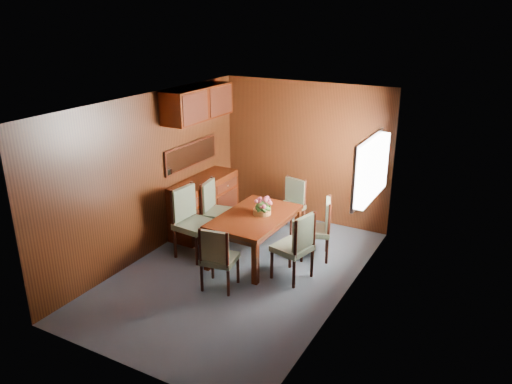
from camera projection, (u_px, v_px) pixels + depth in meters
The scene contains 11 objects.
ground at pixel (239, 272), 7.04m from camera, with size 4.50×4.50×0.00m, color #3E4954.
room_shell at pixel (243, 155), 6.80m from camera, with size 3.06×4.52×2.41m.
sideboard at pixel (204, 204), 8.27m from camera, with size 0.48×1.40×0.90m, color #351206.
dining_table at pixel (255, 221), 7.29m from camera, with size 0.93×1.46×0.68m.
chair_left_near at pixel (190, 218), 7.38m from camera, with size 0.53×0.55×1.07m.
chair_left_far at pixel (215, 208), 7.87m from camera, with size 0.53×0.54×0.99m.
chair_right_near at pixel (297, 243), 6.68m from camera, with size 0.54×0.56×0.98m.
chair_right_far at pixel (320, 225), 7.31m from camera, with size 0.55×0.56×0.93m.
chair_head at pixel (217, 255), 6.45m from camera, with size 0.49×0.48×0.90m.
chair_foot at pixel (292, 202), 8.26m from camera, with size 0.50×0.49×0.89m.
flower_centerpiece at pixel (262, 205), 7.25m from camera, with size 0.28×0.28×0.28m.
Camera 1 is at (3.20, -5.33, 3.51)m, focal length 35.00 mm.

